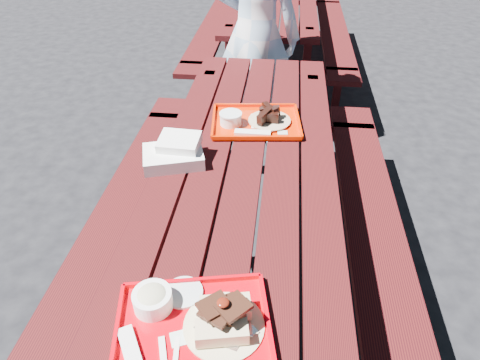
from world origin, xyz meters
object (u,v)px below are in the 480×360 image
Objects in this scene: picnic_table_near at (244,207)px; picnic_table_far at (274,15)px; near_tray at (193,318)px; person at (256,35)px; far_tray at (255,121)px.

picnic_table_far is at bearing 90.00° from picnic_table_near.
picnic_table_near is at bearing -90.00° from picnic_table_far.
picnic_table_far is 3.52m from near_tray.
picnic_table_near and picnic_table_far have the same top height.
person is at bearing 90.11° from near_tray.
near_tray is (-0.07, -0.72, 0.22)m from picnic_table_near.
picnic_table_near is 1.00× the size of picnic_table_far.
picnic_table_near is 5.18× the size of near_tray.
near_tray is at bearing -93.99° from far_tray.
near_tray is at bearing 105.19° from person.
near_tray is at bearing -91.06° from picnic_table_far.
person reaches higher than far_tray.
picnic_table_near is at bearing 84.80° from near_tray.
picnic_table_far is 1.39m from person.
picnic_table_near is at bearing 107.85° from person.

